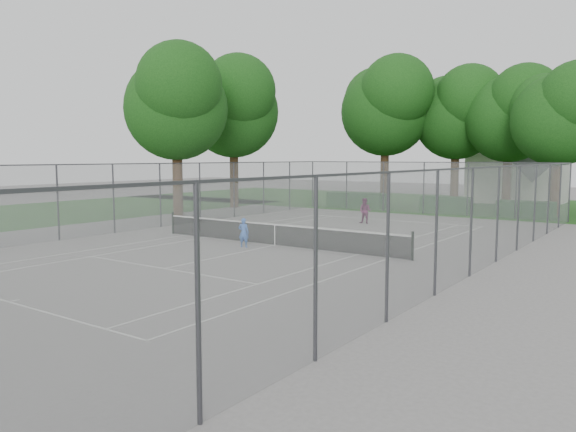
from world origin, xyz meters
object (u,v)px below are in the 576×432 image
Objects in this scene: tennis_net at (275,234)px; woman_player at (365,211)px; house at (518,160)px; girl_player at (244,233)px.

tennis_net is 8.70× the size of woman_player.
woman_player is (-0.51, 9.45, 0.23)m from tennis_net.
woman_player is at bearing 93.11° from tennis_net.
woman_player is (-3.37, -21.12, -2.87)m from house.
house reaches higher than girl_player.
girl_player is 0.85× the size of woman_player.
house is at bearing 77.38° from woman_player.
woman_player is (0.25, 10.65, 0.11)m from girl_player.
house is at bearing 84.67° from tennis_net.
girl_player reaches higher than tennis_net.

